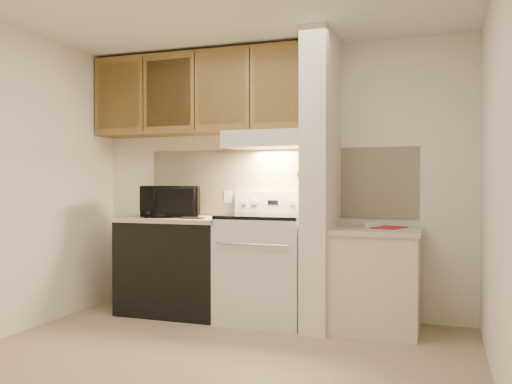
% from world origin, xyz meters
% --- Properties ---
extents(floor, '(3.60, 3.60, 0.00)m').
position_xyz_m(floor, '(0.00, 0.00, 0.00)').
color(floor, tan).
rests_on(floor, ground).
extents(wall_back, '(3.60, 2.50, 0.02)m').
position_xyz_m(wall_back, '(0.00, 1.50, 1.25)').
color(wall_back, white).
rests_on(wall_back, floor).
extents(wall_left, '(0.02, 3.00, 2.50)m').
position_xyz_m(wall_left, '(-1.80, 0.00, 1.25)').
color(wall_left, white).
rests_on(wall_left, floor).
extents(wall_right, '(0.02, 3.00, 2.50)m').
position_xyz_m(wall_right, '(1.80, 0.00, 1.25)').
color(wall_right, white).
rests_on(wall_right, floor).
extents(backsplash, '(2.60, 0.02, 0.63)m').
position_xyz_m(backsplash, '(0.00, 1.49, 1.24)').
color(backsplash, '#FFF3CA').
rests_on(backsplash, wall_back).
extents(range_body, '(0.76, 0.65, 0.92)m').
position_xyz_m(range_body, '(0.00, 1.16, 0.46)').
color(range_body, silver).
rests_on(range_body, floor).
extents(oven_window, '(0.50, 0.01, 0.30)m').
position_xyz_m(oven_window, '(0.00, 0.84, 0.50)').
color(oven_window, black).
rests_on(oven_window, range_body).
extents(oven_handle, '(0.65, 0.02, 0.02)m').
position_xyz_m(oven_handle, '(0.00, 0.80, 0.72)').
color(oven_handle, silver).
rests_on(oven_handle, range_body).
extents(cooktop, '(0.74, 0.64, 0.03)m').
position_xyz_m(cooktop, '(0.00, 1.16, 0.94)').
color(cooktop, black).
rests_on(cooktop, range_body).
extents(range_backguard, '(0.76, 0.08, 0.20)m').
position_xyz_m(range_backguard, '(0.00, 1.44, 1.05)').
color(range_backguard, silver).
rests_on(range_backguard, range_body).
extents(range_display, '(0.10, 0.01, 0.04)m').
position_xyz_m(range_display, '(0.00, 1.40, 1.05)').
color(range_display, black).
rests_on(range_display, range_backguard).
extents(range_knob_left_outer, '(0.05, 0.02, 0.05)m').
position_xyz_m(range_knob_left_outer, '(-0.28, 1.40, 1.05)').
color(range_knob_left_outer, silver).
rests_on(range_knob_left_outer, range_backguard).
extents(range_knob_left_inner, '(0.05, 0.02, 0.05)m').
position_xyz_m(range_knob_left_inner, '(-0.18, 1.40, 1.05)').
color(range_knob_left_inner, silver).
rests_on(range_knob_left_inner, range_backguard).
extents(range_knob_right_inner, '(0.05, 0.02, 0.05)m').
position_xyz_m(range_knob_right_inner, '(0.18, 1.40, 1.05)').
color(range_knob_right_inner, silver).
rests_on(range_knob_right_inner, range_backguard).
extents(range_knob_right_outer, '(0.05, 0.02, 0.05)m').
position_xyz_m(range_knob_right_outer, '(0.28, 1.40, 1.05)').
color(range_knob_right_outer, silver).
rests_on(range_knob_right_outer, range_backguard).
extents(dishwasher_front, '(1.00, 0.63, 0.87)m').
position_xyz_m(dishwasher_front, '(-0.88, 1.17, 0.43)').
color(dishwasher_front, black).
rests_on(dishwasher_front, floor).
extents(left_countertop, '(1.04, 0.67, 0.04)m').
position_xyz_m(left_countertop, '(-0.88, 1.17, 0.89)').
color(left_countertop, beige).
rests_on(left_countertop, dishwasher_front).
extents(spoon_rest, '(0.23, 0.09, 0.02)m').
position_xyz_m(spoon_rest, '(-0.62, 0.97, 0.92)').
color(spoon_rest, black).
rests_on(spoon_rest, left_countertop).
extents(teal_jar, '(0.10, 0.10, 0.09)m').
position_xyz_m(teal_jar, '(-0.83, 1.39, 0.96)').
color(teal_jar, '#316A5D').
rests_on(teal_jar, left_countertop).
extents(outlet, '(0.08, 0.01, 0.12)m').
position_xyz_m(outlet, '(-0.48, 1.48, 1.10)').
color(outlet, beige).
rests_on(outlet, backsplash).
extents(microwave, '(0.63, 0.53, 0.29)m').
position_xyz_m(microwave, '(-0.93, 1.15, 1.06)').
color(microwave, black).
rests_on(microwave, left_countertop).
extents(partition_pillar, '(0.22, 0.70, 2.50)m').
position_xyz_m(partition_pillar, '(0.51, 1.15, 1.25)').
color(partition_pillar, white).
rests_on(partition_pillar, floor).
extents(pillar_trim, '(0.01, 0.70, 0.04)m').
position_xyz_m(pillar_trim, '(0.39, 1.15, 1.30)').
color(pillar_trim, olive).
rests_on(pillar_trim, partition_pillar).
extents(knife_strip, '(0.02, 0.42, 0.04)m').
position_xyz_m(knife_strip, '(0.39, 1.10, 1.32)').
color(knife_strip, black).
rests_on(knife_strip, partition_pillar).
extents(knife_blade_a, '(0.01, 0.03, 0.16)m').
position_xyz_m(knife_blade_a, '(0.38, 0.94, 1.22)').
color(knife_blade_a, silver).
rests_on(knife_blade_a, knife_strip).
extents(knife_handle_a, '(0.02, 0.02, 0.10)m').
position_xyz_m(knife_handle_a, '(0.38, 0.93, 1.37)').
color(knife_handle_a, black).
rests_on(knife_handle_a, knife_strip).
extents(knife_blade_b, '(0.01, 0.04, 0.18)m').
position_xyz_m(knife_blade_b, '(0.38, 1.01, 1.21)').
color(knife_blade_b, silver).
rests_on(knife_blade_b, knife_strip).
extents(knife_handle_b, '(0.02, 0.02, 0.10)m').
position_xyz_m(knife_handle_b, '(0.38, 1.03, 1.37)').
color(knife_handle_b, black).
rests_on(knife_handle_b, knife_strip).
extents(knife_blade_c, '(0.01, 0.04, 0.20)m').
position_xyz_m(knife_blade_c, '(0.38, 1.09, 1.20)').
color(knife_blade_c, silver).
rests_on(knife_blade_c, knife_strip).
extents(knife_handle_c, '(0.02, 0.02, 0.10)m').
position_xyz_m(knife_handle_c, '(0.38, 1.11, 1.37)').
color(knife_handle_c, black).
rests_on(knife_handle_c, knife_strip).
extents(knife_blade_d, '(0.01, 0.04, 0.16)m').
position_xyz_m(knife_blade_d, '(0.38, 1.18, 1.22)').
color(knife_blade_d, silver).
rests_on(knife_blade_d, knife_strip).
extents(knife_handle_d, '(0.02, 0.02, 0.10)m').
position_xyz_m(knife_handle_d, '(0.38, 1.19, 1.37)').
color(knife_handle_d, black).
rests_on(knife_handle_d, knife_strip).
extents(knife_blade_e, '(0.01, 0.04, 0.18)m').
position_xyz_m(knife_blade_e, '(0.38, 1.26, 1.21)').
color(knife_blade_e, silver).
rests_on(knife_blade_e, knife_strip).
extents(knife_handle_e, '(0.02, 0.02, 0.10)m').
position_xyz_m(knife_handle_e, '(0.38, 1.27, 1.37)').
color(knife_handle_e, black).
rests_on(knife_handle_e, knife_strip).
extents(oven_mitt, '(0.03, 0.11, 0.26)m').
position_xyz_m(oven_mitt, '(0.38, 1.32, 1.16)').
color(oven_mitt, gray).
rests_on(oven_mitt, partition_pillar).
extents(right_cab_base, '(0.70, 0.60, 0.81)m').
position_xyz_m(right_cab_base, '(0.97, 1.15, 0.40)').
color(right_cab_base, beige).
rests_on(right_cab_base, floor).
extents(right_countertop, '(0.74, 0.64, 0.04)m').
position_xyz_m(right_countertop, '(0.97, 1.15, 0.83)').
color(right_countertop, beige).
rests_on(right_countertop, right_cab_base).
extents(red_folder, '(0.30, 0.35, 0.01)m').
position_xyz_m(red_folder, '(1.07, 1.25, 0.85)').
color(red_folder, red).
rests_on(red_folder, right_countertop).
extents(white_box, '(0.16, 0.13, 0.04)m').
position_xyz_m(white_box, '(0.92, 1.33, 0.87)').
color(white_box, white).
rests_on(white_box, right_countertop).
extents(range_hood, '(0.78, 0.44, 0.15)m').
position_xyz_m(range_hood, '(0.00, 1.28, 1.62)').
color(range_hood, beige).
rests_on(range_hood, upper_cabinets).
extents(hood_lip, '(0.78, 0.04, 0.06)m').
position_xyz_m(hood_lip, '(0.00, 1.07, 1.58)').
color(hood_lip, beige).
rests_on(hood_lip, range_hood).
extents(upper_cabinets, '(2.18, 0.33, 0.77)m').
position_xyz_m(upper_cabinets, '(-0.69, 1.32, 2.08)').
color(upper_cabinets, olive).
rests_on(upper_cabinets, wall_back).
extents(cab_door_a, '(0.46, 0.01, 0.63)m').
position_xyz_m(cab_door_a, '(-1.51, 1.17, 2.08)').
color(cab_door_a, olive).
rests_on(cab_door_a, upper_cabinets).
extents(cab_gap_a, '(0.01, 0.01, 0.73)m').
position_xyz_m(cab_gap_a, '(-1.23, 1.16, 2.08)').
color(cab_gap_a, black).
rests_on(cab_gap_a, upper_cabinets).
extents(cab_door_b, '(0.46, 0.01, 0.63)m').
position_xyz_m(cab_door_b, '(-0.96, 1.17, 2.08)').
color(cab_door_b, olive).
rests_on(cab_door_b, upper_cabinets).
extents(cab_gap_b, '(0.01, 0.01, 0.73)m').
position_xyz_m(cab_gap_b, '(-0.69, 1.16, 2.08)').
color(cab_gap_b, black).
rests_on(cab_gap_b, upper_cabinets).
extents(cab_door_c, '(0.46, 0.01, 0.63)m').
position_xyz_m(cab_door_c, '(-0.42, 1.17, 2.08)').
color(cab_door_c, olive).
rests_on(cab_door_c, upper_cabinets).
extents(cab_gap_c, '(0.01, 0.01, 0.73)m').
position_xyz_m(cab_gap_c, '(-0.14, 1.16, 2.08)').
color(cab_gap_c, black).
rests_on(cab_gap_c, upper_cabinets).
extents(cab_door_d, '(0.46, 0.01, 0.63)m').
position_xyz_m(cab_door_d, '(0.13, 1.17, 2.08)').
color(cab_door_d, olive).
rests_on(cab_door_d, upper_cabinets).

